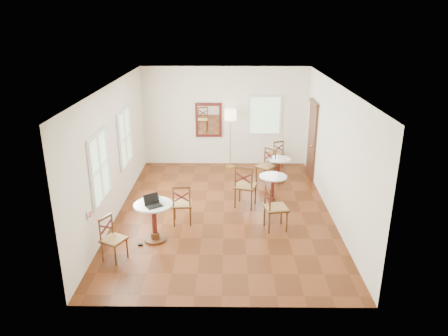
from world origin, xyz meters
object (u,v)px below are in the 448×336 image
chair_mid_a (245,186)px  chair_back_a (276,153)px  cafe_table_back (279,167)px  chair_near_b (113,239)px  floor_lamp (230,119)px  laptop (153,203)px  power_adapter (140,245)px  cafe_table_near (154,218)px  cafe_table_mid (273,186)px  chair_back_b (266,166)px  chair_mid_b (275,207)px  mouse (156,201)px  chair_near_a (182,204)px  water_glass (156,201)px  navy_mug (157,199)px

chair_mid_a → chair_back_a: chair_mid_a is taller
cafe_table_back → chair_mid_a: size_ratio=0.62×
chair_near_b → floor_lamp: 5.80m
laptop → power_adapter: 0.92m
cafe_table_back → cafe_table_near: bearing=-131.2°
cafe_table_near → power_adapter: size_ratio=8.95×
cafe_table_mid → chair_back_b: 1.40m
cafe_table_mid → chair_mid_b: size_ratio=0.70×
floor_lamp → mouse: (-1.54, -4.41, -0.67)m
chair_back_b → floor_lamp: (-1.00, 1.23, 1.03)m
laptop → chair_near_b: bearing=-171.5°
laptop → chair_back_a: bearing=22.5°
cafe_table_back → chair_mid_b: size_ratio=0.65×
chair_near_b → chair_near_a: bearing=-9.9°
cafe_table_back → chair_back_a: chair_back_a is taller
mouse → water_glass: water_glass is taller
laptop → floor_lamp: bearing=36.1°
chair_mid_a → floor_lamp: (-0.35, 2.82, 0.98)m
laptop → cafe_table_back: bearing=14.6°
navy_mug → water_glass: 0.11m
cafe_table_near → chair_mid_a: size_ratio=0.77×
laptop → navy_mug: size_ratio=3.14×
chair_back_a → laptop: bearing=32.8°
water_glass → power_adapter: bearing=-146.1°
chair_back_a → laptop: size_ratio=2.08×
chair_back_b → power_adapter: 4.54m
chair_near_b → chair_mid_b: chair_mid_b is taller
chair_mid_b → chair_back_a: size_ratio=1.21×
power_adapter → chair_near_b: bearing=-128.5°
chair_mid_b → chair_back_a: chair_mid_b is taller
mouse → navy_mug: navy_mug is taller
chair_near_b → mouse: size_ratio=10.16×
chair_near_a → chair_near_b: size_ratio=1.09×
floor_lamp → water_glass: 4.80m
cafe_table_mid → navy_mug: bearing=-144.9°
cafe_table_mid → laptop: bearing=-142.8°
cafe_table_back → water_glass: size_ratio=6.19×
cafe_table_back → laptop: (-2.91, -3.42, 0.47)m
chair_back_a → power_adapter: chair_back_a is taller
cafe_table_mid → cafe_table_back: size_ratio=1.06×
chair_near_b → mouse: chair_near_b is taller
chair_back_b → cafe_table_mid: bearing=-46.2°
chair_near_a → mouse: (-0.46, -0.67, 0.37)m
cafe_table_near → chair_mid_a: 2.56m
chair_mid_a → cafe_table_back: bearing=-104.1°
chair_mid_b → chair_near_b: bearing=100.9°
water_glass → navy_mug: bearing=85.1°
chair_mid_b → chair_back_a: 4.07m
cafe_table_mid → laptop: (-2.60, -1.97, 0.44)m
chair_mid_b → mouse: bearing=89.0°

